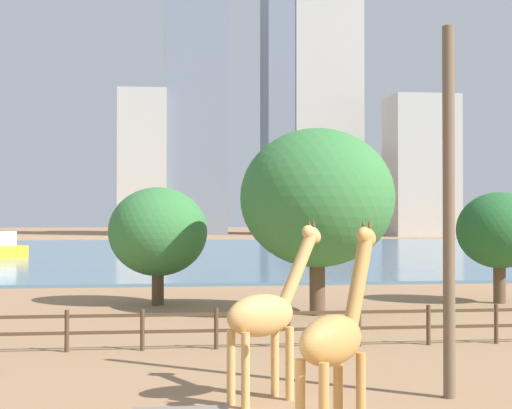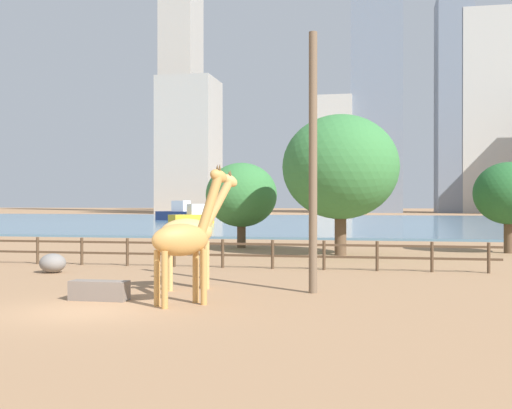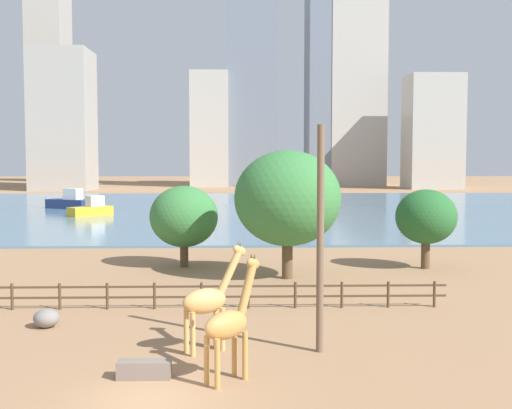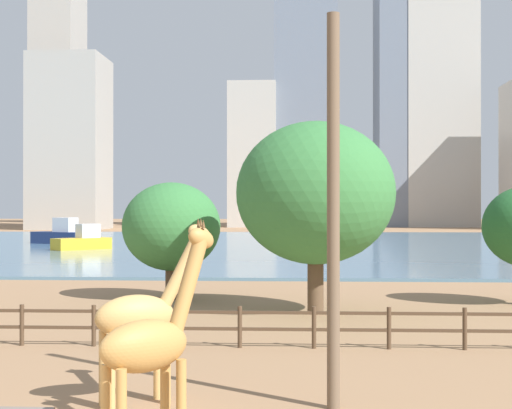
{
  "view_description": "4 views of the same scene",
  "coord_description": "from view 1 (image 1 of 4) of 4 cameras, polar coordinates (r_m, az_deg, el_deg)",
  "views": [
    {
      "loc": [
        -0.78,
        -12.8,
        4.22
      ],
      "look_at": [
        2.52,
        14.99,
        4.62
      ],
      "focal_mm": 55.0,
      "sensor_mm": 36.0,
      "label": 1
    },
    {
      "loc": [
        8.08,
        -16.43,
        3.03
      ],
      "look_at": [
        -1.02,
        29.48,
        2.82
      ],
      "focal_mm": 45.0,
      "sensor_mm": 36.0,
      "label": 2
    },
    {
      "loc": [
        2.72,
        -19.26,
        7.3
      ],
      "look_at": [
        3.53,
        10.4,
        5.26
      ],
      "focal_mm": 45.0,
      "sensor_mm": 36.0,
      "label": 3
    },
    {
      "loc": [
        5.08,
        -12.43,
        4.39
      ],
      "look_at": [
        2.95,
        25.81,
        4.53
      ],
      "focal_mm": 55.0,
      "sensor_mm": 36.0,
      "label": 4
    }
  ],
  "objects": [
    {
      "name": "giraffe_tall",
      "position": [
        18.01,
        0.76,
        -8.0
      ],
      "size": [
        2.69,
        1.98,
        4.14
      ],
      "rotation": [
        0.0,
        0.0,
        0.57
      ],
      "color": "tan",
      "rests_on": "ground"
    },
    {
      "name": "ground_plane",
      "position": [
        92.9,
        -6.29,
        -3.43
      ],
      "size": [
        400.0,
        400.0,
        0.0
      ],
      "primitive_type": "plane",
      "color": "#9E7551"
    },
    {
      "name": "tree_center_broad",
      "position": [
        33.43,
        4.47,
        0.47
      ],
      "size": [
        6.57,
        6.57,
        7.95
      ],
      "color": "brown",
      "rests_on": "ground"
    },
    {
      "name": "skyline_tower_short",
      "position": [
        183.94,
        4.98,
        6.3
      ],
      "size": [
        15.5,
        14.37,
        54.07
      ],
      "primitive_type": "cube",
      "color": "#B7B2A8",
      "rests_on": "ground"
    },
    {
      "name": "utility_pole",
      "position": [
        18.73,
        13.85,
        -0.49
      ],
      "size": [
        0.28,
        0.28,
        8.64
      ],
      "primitive_type": "cylinder",
      "color": "brown",
      "rests_on": "ground"
    },
    {
      "name": "harbor_water",
      "position": [
        89.89,
        -6.28,
        -3.45
      ],
      "size": [
        180.0,
        86.0,
        0.2
      ],
      "primitive_type": "cube",
      "color": "slate",
      "rests_on": "ground"
    },
    {
      "name": "enclosure_fence",
      "position": [
        25.05,
        -5.23,
        -8.76
      ],
      "size": [
        26.12,
        0.14,
        1.3
      ],
      "color": "#4C3826",
      "rests_on": "ground"
    },
    {
      "name": "skyline_tower_needle",
      "position": [
        183.36,
        2.05,
        7.05
      ],
      "size": [
        9.22,
        15.63,
        58.71
      ],
      "primitive_type": "cube",
      "color": "slate",
      "rests_on": "ground"
    },
    {
      "name": "skyline_tower_glass",
      "position": [
        168.23,
        11.91,
        2.73
      ],
      "size": [
        13.6,
        11.91,
        29.26
      ],
      "primitive_type": "cube",
      "color": "#B7B2A8",
      "rests_on": "ground"
    },
    {
      "name": "skyline_block_left",
      "position": [
        185.15,
        -4.44,
        14.64
      ],
      "size": [
        13.91,
        13.59,
        107.21
      ],
      "primitive_type": "cube",
      "color": "slate",
      "rests_on": "ground"
    },
    {
      "name": "tree_right_tall",
      "position": [
        37.4,
        -7.15,
        -1.99
      ],
      "size": [
        4.68,
        4.68,
        5.58
      ],
      "color": "brown",
      "rests_on": "ground"
    },
    {
      "name": "tree_left_large",
      "position": [
        39.63,
        17.28,
        -1.83
      ],
      "size": [
        4.09,
        4.09,
        5.37
      ],
      "color": "brown",
      "rests_on": "ground"
    },
    {
      "name": "giraffe_companion",
      "position": [
        14.85,
        5.8,
        -9.68
      ],
      "size": [
        2.14,
        2.13,
        4.16
      ],
      "rotation": [
        0.0,
        0.0,
        0.78
      ],
      "color": "#C18C47",
      "rests_on": "ground"
    },
    {
      "name": "skyline_block_right",
      "position": [
        176.13,
        -8.25,
        2.99
      ],
      "size": [
        10.52,
        13.58,
        31.88
      ],
      "primitive_type": "cube",
      "color": "#B7B2A8",
      "rests_on": "ground"
    }
  ]
}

